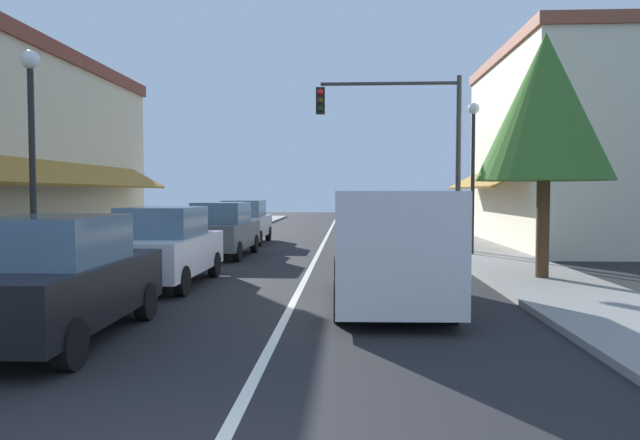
% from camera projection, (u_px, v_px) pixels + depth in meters
% --- Properties ---
extents(ground_plane, '(80.00, 80.00, 0.00)m').
position_uv_depth(ground_plane, '(320.00, 250.00, 21.06)').
color(ground_plane, black).
extents(sidewalk_left, '(2.60, 56.00, 0.12)m').
position_uv_depth(sidewalk_left, '(170.00, 248.00, 21.34)').
color(sidewalk_left, gray).
rests_on(sidewalk_left, ground).
extents(sidewalk_right, '(2.60, 56.00, 0.12)m').
position_uv_depth(sidewalk_right, '(474.00, 249.00, 20.78)').
color(sidewalk_right, gray).
rests_on(sidewalk_right, ground).
extents(lane_center_stripe, '(0.14, 52.00, 0.01)m').
position_uv_depth(lane_center_stripe, '(320.00, 250.00, 21.06)').
color(lane_center_stripe, silver).
rests_on(lane_center_stripe, ground).
extents(storefront_right_block, '(5.76, 10.20, 7.50)m').
position_uv_depth(storefront_right_block, '(556.00, 149.00, 22.43)').
color(storefront_right_block, beige).
rests_on(storefront_right_block, ground).
extents(parked_car_nearest_left, '(1.85, 4.14, 1.77)m').
position_uv_depth(parked_car_nearest_left, '(57.00, 279.00, 8.16)').
color(parked_car_nearest_left, black).
rests_on(parked_car_nearest_left, ground).
extents(parked_car_second_left, '(1.81, 4.11, 1.77)m').
position_uv_depth(parked_car_second_left, '(165.00, 247.00, 13.07)').
color(parked_car_second_left, silver).
rests_on(parked_car_second_left, ground).
extents(parked_car_third_left, '(1.88, 4.15, 1.77)m').
position_uv_depth(parked_car_third_left, '(222.00, 230.00, 18.94)').
color(parked_car_third_left, '#4C5156').
rests_on(parked_car_third_left, ground).
extents(parked_car_far_left, '(1.79, 4.11, 1.77)m').
position_uv_depth(parked_car_far_left, '(245.00, 222.00, 23.92)').
color(parked_car_far_left, '#B7BABF').
rests_on(parked_car_far_left, ground).
extents(van_in_lane, '(2.09, 5.22, 2.12)m').
position_uv_depth(van_in_lane, '(387.00, 243.00, 10.90)').
color(van_in_lane, silver).
rests_on(van_in_lane, ground).
extents(traffic_signal_mast_arm, '(4.98, 0.50, 6.08)m').
position_uv_depth(traffic_signal_mast_arm, '(410.00, 133.00, 19.98)').
color(traffic_signal_mast_arm, '#333333').
rests_on(traffic_signal_mast_arm, ground).
extents(street_lamp_left_near, '(0.36, 0.36, 4.84)m').
position_uv_depth(street_lamp_left_near, '(32.00, 133.00, 11.33)').
color(street_lamp_left_near, black).
rests_on(street_lamp_left_near, ground).
extents(street_lamp_right_mid, '(0.36, 0.36, 4.94)m').
position_uv_depth(street_lamp_right_mid, '(473.00, 154.00, 18.55)').
color(street_lamp_right_mid, black).
rests_on(street_lamp_right_mid, ground).
extents(tree_right_near, '(3.08, 3.08, 5.76)m').
position_uv_depth(tree_right_near, '(545.00, 108.00, 13.39)').
color(tree_right_near, '#4C331E').
rests_on(tree_right_near, ground).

